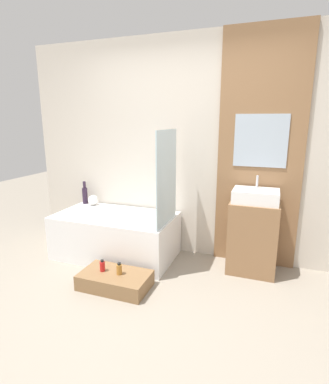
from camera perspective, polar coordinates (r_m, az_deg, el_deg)
ground_plane at (r=2.69m, az=-6.18°, el=-24.09°), size 12.00×12.00×0.00m
wall_tiled_back at (r=3.63m, az=4.36°, el=8.09°), size 4.20×0.06×2.60m
wall_wood_accent at (r=3.45m, az=17.71°, el=7.32°), size 0.91×0.04×2.60m
bathtub at (r=3.76m, az=-9.24°, el=-8.10°), size 1.43×0.79×0.53m
glass_shower_screen at (r=3.21m, az=0.42°, el=2.70°), size 0.01×0.61×1.02m
wooden_step_bench at (r=3.17m, az=-9.40°, el=-16.23°), size 0.70×0.40×0.15m
vanity_cabinet at (r=3.45m, az=16.45°, el=-8.24°), size 0.51×0.41×0.79m
sink at (r=3.31m, az=16.98°, el=-0.72°), size 0.47×0.35×0.27m
vase_tall_dark at (r=4.22m, az=-14.92°, el=-0.47°), size 0.07×0.07×0.31m
vase_round_light at (r=4.12m, az=-13.44°, el=-1.52°), size 0.14×0.14×0.14m
bottle_soap_primary at (r=3.17m, az=-11.75°, el=-13.63°), size 0.05×0.05×0.12m
bottle_soap_secondary at (r=3.09m, az=-8.62°, el=-14.31°), size 0.06×0.06×0.12m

